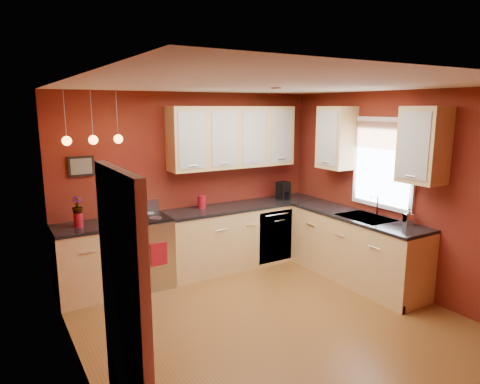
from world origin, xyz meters
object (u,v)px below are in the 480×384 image
red_canister (202,202)px  coffee_maker (284,191)px  gas_range (141,252)px  soap_pump (408,217)px  sink (366,219)px

red_canister → coffee_maker: 1.41m
gas_range → soap_pump: size_ratio=5.20×
sink → soap_pump: sink is taller
red_canister → gas_range: bearing=-173.7°
sink → coffee_maker: bearing=98.9°
coffee_maker → soap_pump: size_ratio=1.29×
gas_range → coffee_maker: 2.46m
sink → coffee_maker: size_ratio=2.54×
gas_range → red_canister: red_canister is taller
coffee_maker → soap_pump: coffee_maker is taller
sink → red_canister: sink is taller
red_canister → coffee_maker: size_ratio=0.69×
soap_pump → red_canister: bearing=130.0°
sink → red_canister: (-1.65, 1.61, 0.12)m
coffee_maker → gas_range: bearing=168.4°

